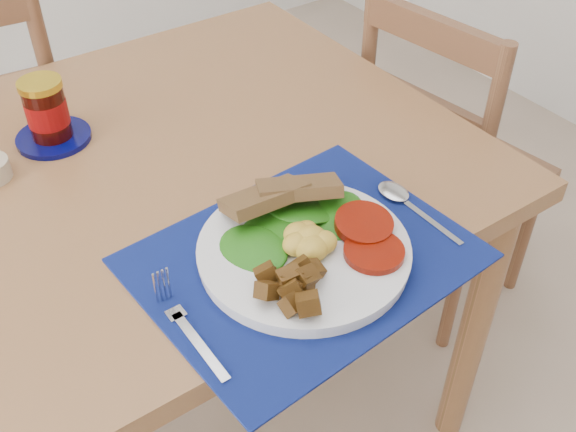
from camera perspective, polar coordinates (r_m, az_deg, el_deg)
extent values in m
cube|color=brown|center=(1.17, -18.10, 1.02)|extent=(1.40, 0.90, 0.04)
cylinder|color=brown|center=(1.46, 15.48, -9.19)|extent=(0.06, 0.06, 0.71)
cylinder|color=brown|center=(1.89, -1.88, 5.57)|extent=(0.06, 0.06, 0.71)
cylinder|color=brown|center=(2.16, -18.93, 3.23)|extent=(0.04, 0.04, 0.40)
cylinder|color=brown|center=(1.90, -16.32, -2.03)|extent=(0.04, 0.04, 0.40)
cube|color=brown|center=(1.78, 13.69, 3.74)|extent=(0.42, 0.44, 0.04)
cylinder|color=brown|center=(1.96, 19.36, -1.64)|extent=(0.03, 0.03, 0.39)
cylinder|color=brown|center=(2.08, 11.77, 2.90)|extent=(0.03, 0.03, 0.39)
cylinder|color=brown|center=(1.75, 13.83, -6.38)|extent=(0.03, 0.03, 0.39)
cylinder|color=brown|center=(1.88, 5.80, -1.00)|extent=(0.03, 0.03, 0.39)
cube|color=brown|center=(1.44, 12.29, 14.95)|extent=(0.07, 0.36, 0.45)
cube|color=black|center=(0.98, 1.34, -3.54)|extent=(0.49, 0.39, 0.00)
cylinder|color=silver|center=(0.98, 1.35, -3.05)|extent=(0.31, 0.31, 0.02)
ellipsoid|color=gold|center=(0.96, 1.83, -1.92)|extent=(0.07, 0.07, 0.03)
cylinder|color=#7F0B04|center=(0.98, 6.82, -1.96)|extent=(0.09, 0.09, 0.01)
ellipsoid|color=#123F07|center=(0.99, 0.40, -0.65)|extent=(0.16, 0.10, 0.02)
cube|color=brown|center=(1.01, -0.52, 1.99)|extent=(0.14, 0.10, 0.04)
cube|color=#B2B5BA|center=(0.88, -7.47, -10.86)|extent=(0.01, 0.13, 0.00)
cube|color=#B2B5BA|center=(0.93, -10.10, -7.33)|extent=(0.02, 0.07, 0.00)
cube|color=#B2B5BA|center=(1.06, 12.15, -0.59)|extent=(0.01, 0.12, 0.00)
ellipsoid|color=#B2B5BA|center=(1.10, 8.91, 1.97)|extent=(0.04, 0.06, 0.01)
cylinder|color=#040649|center=(1.29, -19.21, 6.30)|extent=(0.13, 0.13, 0.01)
cylinder|color=black|center=(1.27, -19.73, 8.30)|extent=(0.07, 0.07, 0.10)
cylinder|color=maroon|center=(1.26, -19.74, 8.32)|extent=(0.07, 0.07, 0.05)
cylinder|color=gold|center=(1.24, -20.30, 10.42)|extent=(0.08, 0.08, 0.01)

